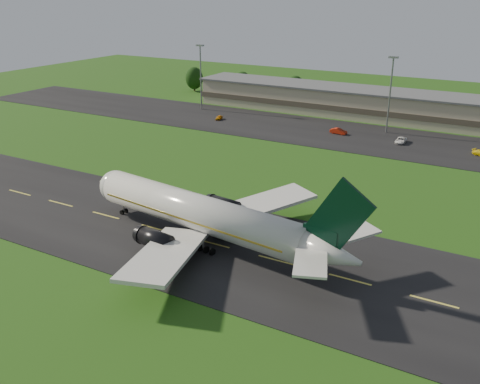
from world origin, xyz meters
The scene contains 10 objects.
ground centered at (0.00, 0.00, 0.00)m, with size 360.00×360.00×0.00m, color #1F4C13.
taxiway centered at (0.00, 0.00, 0.05)m, with size 220.00×30.00×0.10m, color black.
apron centered at (0.00, 72.00, 0.05)m, with size 260.00×30.00×0.10m, color black.
airliner centered at (-1.60, -0.11, 4.66)m, with size 51.17×41.84×15.57m.
terminal centered at (6.40, 96.18, 3.99)m, with size 145.00×16.00×8.40m.
light_mast_west centered at (-55.00, 80.00, 12.74)m, with size 2.40×1.20×20.35m.
light_mast_centre centered at (5.00, 80.00, 12.74)m, with size 2.40×1.20×20.35m.
service_vehicle_a centered at (-42.41, 70.37, 0.70)m, with size 1.41×3.51×1.19m, color #CB820B.
service_vehicle_b centered at (-5.78, 72.21, 0.86)m, with size 1.60×4.59×1.51m, color #A11D0A.
service_vehicle_c centered at (11.04, 71.59, 0.79)m, with size 2.29×4.98×1.38m, color white.
Camera 1 is at (40.31, -62.33, 37.23)m, focal length 40.00 mm.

